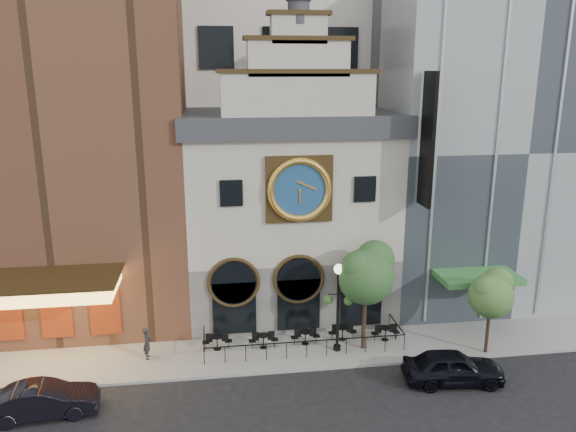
% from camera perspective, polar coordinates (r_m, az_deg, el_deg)
% --- Properties ---
extents(ground, '(120.00, 120.00, 0.00)m').
position_cam_1_polar(ground, '(29.32, 2.32, -15.50)').
color(ground, black).
rests_on(ground, ground).
extents(sidewalk, '(44.00, 5.00, 0.15)m').
position_cam_1_polar(sidewalk, '(31.43, 1.49, -13.10)').
color(sidewalk, gray).
rests_on(sidewalk, ground).
extents(clock_building, '(12.60, 8.78, 18.65)m').
position_cam_1_polar(clock_building, '(34.01, 0.08, 1.04)').
color(clock_building, '#605E5B').
rests_on(clock_building, ground).
extents(theater_building, '(14.00, 15.60, 25.00)m').
position_cam_1_polar(theater_building, '(35.87, -21.84, 10.29)').
color(theater_building, brown).
rests_on(theater_building, ground).
extents(retail_building, '(14.00, 14.40, 20.00)m').
position_cam_1_polar(retail_building, '(39.36, 18.83, 7.27)').
color(retail_building, gray).
rests_on(retail_building, ground).
extents(cafe_railing, '(10.60, 2.60, 0.90)m').
position_cam_1_polar(cafe_railing, '(31.19, 1.49, -12.25)').
color(cafe_railing, black).
rests_on(cafe_railing, sidewalk).
extents(bistro_0, '(1.58, 0.68, 0.90)m').
position_cam_1_polar(bistro_0, '(31.01, -7.21, -12.52)').
color(bistro_0, black).
rests_on(bistro_0, sidewalk).
extents(bistro_1, '(1.58, 0.68, 0.90)m').
position_cam_1_polar(bistro_1, '(30.94, -2.52, -12.47)').
color(bistro_1, black).
rests_on(bistro_1, sidewalk).
extents(bistro_2, '(1.58, 0.68, 0.90)m').
position_cam_1_polar(bistro_2, '(31.30, 1.77, -12.12)').
color(bistro_2, black).
rests_on(bistro_2, sidewalk).
extents(bistro_3, '(1.58, 0.68, 0.90)m').
position_cam_1_polar(bistro_3, '(31.90, 5.56, -11.64)').
color(bistro_3, black).
rests_on(bistro_3, sidewalk).
extents(bistro_4, '(1.58, 0.68, 0.90)m').
position_cam_1_polar(bistro_4, '(32.17, 9.86, -11.57)').
color(bistro_4, black).
rests_on(bistro_4, sidewalk).
extents(car_right, '(4.99, 2.43, 1.64)m').
position_cam_1_polar(car_right, '(29.13, 16.45, -14.52)').
color(car_right, black).
rests_on(car_right, ground).
extents(car_left, '(4.72, 2.02, 1.51)m').
position_cam_1_polar(car_left, '(27.88, -23.56, -16.79)').
color(car_left, black).
rests_on(car_left, ground).
extents(pedestrian, '(0.46, 0.66, 1.71)m').
position_cam_1_polar(pedestrian, '(30.64, -14.13, -12.40)').
color(pedestrian, black).
rests_on(pedestrian, sidewalk).
extents(lamppost, '(1.51, 0.81, 4.87)m').
position_cam_1_polar(lamppost, '(29.72, 5.13, -8.27)').
color(lamppost, black).
rests_on(lamppost, sidewalk).
extents(tree_left, '(3.08, 2.96, 5.93)m').
position_cam_1_polar(tree_left, '(29.66, 7.98, -5.64)').
color(tree_left, '#382619').
rests_on(tree_left, sidewalk).
extents(tree_right, '(2.41, 2.32, 4.64)m').
position_cam_1_polar(tree_right, '(31.15, 19.99, -7.28)').
color(tree_right, '#382619').
rests_on(tree_right, sidewalk).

